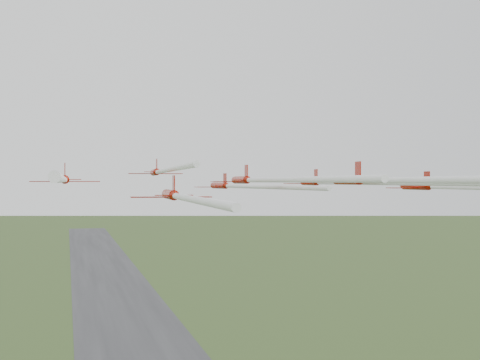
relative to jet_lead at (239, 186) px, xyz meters
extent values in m
cube|color=#303032|center=(-7.50, 186.24, -50.12)|extent=(38.00, 900.00, 0.04)
cylinder|color=#A01101|center=(-0.46, 13.26, 0.03)|extent=(1.52, 9.27, 1.19)
cone|color=#A01101|center=(-0.66, 18.85, 0.03)|extent=(1.26, 2.00, 1.19)
cone|color=#A01101|center=(-0.28, 7.99, 0.03)|extent=(1.13, 1.34, 1.09)
ellipsoid|color=black|center=(-0.54, 15.43, 0.46)|extent=(0.49, 1.05, 0.35)
cube|color=#A01101|center=(-0.43, 12.39, -0.24)|extent=(9.65, 3.16, 0.11)
cube|color=#A01101|center=(-0.32, 9.03, 0.03)|extent=(4.39, 1.45, 0.09)
cube|color=#A01101|center=(-0.32, 9.24, 1.22)|extent=(0.18, 1.96, 2.17)
cylinder|color=silver|center=(0.53, -15.05, -0.02)|extent=(2.22, 44.92, 0.65)
cylinder|color=#A01101|center=(-14.95, -4.23, 2.26)|extent=(1.56, 8.23, 1.06)
cone|color=#A01101|center=(-14.64, 0.71, 2.26)|extent=(1.16, 1.79, 1.06)
cone|color=#A01101|center=(-15.23, -8.89, 2.26)|extent=(1.03, 1.21, 0.96)
ellipsoid|color=black|center=(-14.83, -2.31, 2.65)|extent=(0.46, 0.94, 0.31)
cube|color=#A01101|center=(-14.99, -5.00, 2.02)|extent=(8.60, 3.01, 0.10)
cube|color=#A01101|center=(-15.18, -7.98, 2.26)|extent=(3.91, 1.39, 0.08)
cube|color=#A01101|center=(-15.17, -7.79, 3.32)|extent=(0.20, 1.73, 1.92)
cylinder|color=silver|center=(-16.70, -32.85, 2.22)|extent=(3.45, 46.91, 0.58)
cylinder|color=#A01101|center=(10.73, -5.74, 0.69)|extent=(1.88, 8.56, 1.10)
cone|color=#A01101|center=(11.20, -0.62, 0.69)|extent=(1.26, 1.89, 1.10)
cone|color=#A01101|center=(10.28, -10.57, 0.69)|extent=(1.11, 1.29, 1.00)
ellipsoid|color=black|center=(10.91, -3.75, 1.09)|extent=(0.51, 0.98, 0.32)
cube|color=#A01101|center=(10.65, -6.54, 0.44)|extent=(8.99, 3.40, 0.10)
cube|color=#A01101|center=(10.37, -9.62, 0.69)|extent=(4.09, 1.56, 0.08)
cube|color=#A01101|center=(10.38, -9.42, 1.79)|extent=(0.27, 1.80, 2.00)
cylinder|color=silver|center=(7.63, -39.02, 0.64)|extent=(5.79, 55.88, 0.60)
cylinder|color=#A01101|center=(-28.78, -19.47, 1.02)|extent=(1.16, 8.56, 1.11)
cone|color=#A01101|center=(-28.75, -14.29, 1.02)|extent=(1.12, 1.82, 1.11)
cone|color=#A01101|center=(-28.81, -24.35, 1.02)|extent=(1.01, 1.21, 1.01)
ellipsoid|color=black|center=(-28.77, -17.46, 1.42)|extent=(0.43, 0.96, 0.32)
cube|color=#A01101|center=(-28.79, -20.28, 0.77)|extent=(8.87, 2.67, 0.10)
cube|color=#A01101|center=(-28.80, -23.39, 1.02)|extent=(4.03, 1.23, 0.08)
cube|color=#A01101|center=(-28.80, -23.19, 2.13)|extent=(0.11, 1.81, 2.01)
cylinder|color=silver|center=(-28.97, -51.47, 0.97)|extent=(0.92, 53.13, 0.60)
cylinder|color=#A01101|center=(-4.86, -19.83, 1.00)|extent=(1.46, 8.28, 1.07)
cone|color=#A01101|center=(-4.62, -14.84, 1.00)|extent=(1.15, 1.79, 1.07)
cone|color=#A01101|center=(-5.09, -24.53, 1.00)|extent=(1.02, 1.21, 0.97)
ellipsoid|color=black|center=(-4.77, -17.89, 1.39)|extent=(0.45, 0.94, 0.31)
cube|color=#A01101|center=(-4.90, -20.60, 0.76)|extent=(8.64, 2.93, 0.10)
cube|color=#A01101|center=(-5.04, -23.61, 1.00)|extent=(3.93, 1.35, 0.08)
cube|color=#A01101|center=(-5.03, -23.41, 2.07)|extent=(0.18, 1.75, 1.94)
cylinder|color=silver|center=(-6.15, -46.72, 0.95)|extent=(2.65, 43.35, 0.58)
cylinder|color=#A01101|center=(22.60, -19.59, 0.08)|extent=(1.96, 8.90, 1.14)
cone|color=#A01101|center=(23.10, -14.26, 0.08)|extent=(1.31, 1.97, 1.14)
cone|color=#A01101|center=(22.13, -24.61, 0.08)|extent=(1.15, 1.34, 1.04)
ellipsoid|color=black|center=(22.79, -17.52, 0.50)|extent=(0.53, 1.02, 0.33)
cube|color=#A01101|center=(22.52, -20.41, -0.18)|extent=(9.36, 3.55, 0.10)
cube|color=#A01101|center=(22.22, -23.62, 0.08)|extent=(4.26, 1.63, 0.08)
cube|color=#A01101|center=(22.24, -23.42, 1.23)|extent=(0.28, 1.87, 2.08)
cylinder|color=#A01101|center=(-17.04, -34.26, -0.74)|extent=(1.56, 8.84, 1.14)
cone|color=#A01101|center=(-16.79, -28.94, -0.74)|extent=(1.23, 1.91, 1.14)
cone|color=#A01101|center=(-17.29, -39.27, -0.74)|extent=(1.09, 1.29, 1.03)
ellipsoid|color=black|center=(-16.94, -32.19, -0.32)|extent=(0.48, 1.00, 0.33)
cube|color=#A01101|center=(-17.09, -35.09, -1.00)|extent=(9.22, 3.13, 0.10)
cube|color=#A01101|center=(-17.24, -38.29, -0.74)|extent=(4.19, 1.44, 0.08)
cube|color=#A01101|center=(-17.23, -38.08, 0.40)|extent=(0.19, 1.86, 2.07)
cylinder|color=silver|center=(-18.11, -56.25, -0.79)|extent=(2.21, 32.86, 0.62)
cylinder|color=#A01101|center=(5.89, -32.21, 0.95)|extent=(2.00, 9.16, 1.18)
cone|color=#A01101|center=(6.40, -26.73, 0.95)|extent=(1.35, 2.02, 1.18)
cone|color=#A01101|center=(5.42, -37.38, 0.95)|extent=(1.18, 1.38, 1.07)
ellipsoid|color=black|center=(6.09, -30.09, 1.38)|extent=(0.54, 1.05, 0.34)
cube|color=#A01101|center=(5.81, -33.07, 0.68)|extent=(9.62, 3.63, 0.11)
cube|color=#A01101|center=(5.51, -36.37, 0.95)|extent=(4.38, 1.67, 0.09)
cube|color=#A01101|center=(5.53, -36.15, 2.13)|extent=(0.28, 1.93, 2.14)
cylinder|color=silver|center=(3.78, -55.15, 0.90)|extent=(3.80, 34.42, 0.64)
camera|label=1|loc=(-28.55, -110.65, 0.73)|focal=50.00mm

